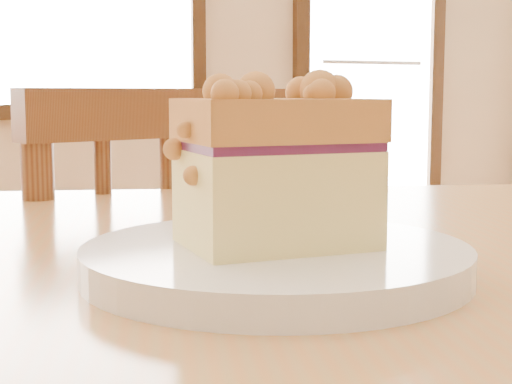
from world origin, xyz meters
TOP-DOWN VIEW (x-y plane):
  - entry_door at (2.30, 3.98)m, footprint 1.08×0.06m
  - plate at (-0.18, 0.10)m, footprint 0.24×0.24m
  - cake_slice at (-0.18, 0.10)m, footprint 0.12×0.09m

SIDE VIEW (x-z plane):
  - plate at x=-0.18m, z-range 0.75..0.77m
  - cake_slice at x=-0.18m, z-range 0.77..0.87m
  - entry_door at x=2.30m, z-range 0.05..2.34m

